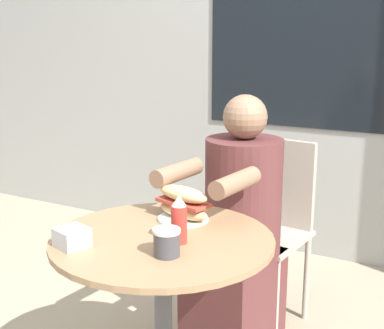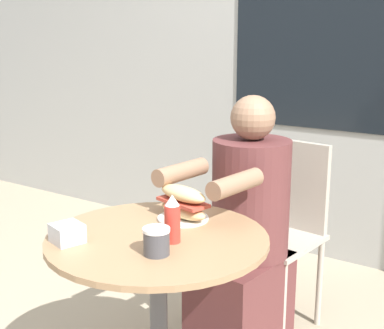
# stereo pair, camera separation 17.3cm
# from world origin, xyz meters

# --- Properties ---
(storefront_wall) EXTENTS (8.00, 0.09, 2.80)m
(storefront_wall) POSITION_xyz_m (0.00, 1.77, 1.40)
(storefront_wall) COLOR #9E9E99
(storefront_wall) RESTS_ON ground_plane
(cafe_table) EXTENTS (0.73, 0.73, 0.70)m
(cafe_table) POSITION_xyz_m (0.00, 0.00, 0.52)
(cafe_table) COLOR #997551
(cafe_table) RESTS_ON ground_plane
(diner_chair) EXTENTS (0.42, 0.42, 0.87)m
(diner_chair) POSITION_xyz_m (0.05, 0.89, 0.52)
(diner_chair) COLOR #ADA393
(diner_chair) RESTS_ON ground_plane
(seated_diner) EXTENTS (0.37, 0.59, 1.12)m
(seated_diner) POSITION_xyz_m (0.03, 0.54, 0.49)
(seated_diner) COLOR brown
(seated_diner) RESTS_ON ground_plane
(sandwich_on_plate) EXTENTS (0.23, 0.18, 0.12)m
(sandwich_on_plate) POSITION_xyz_m (-0.02, 0.18, 0.76)
(sandwich_on_plate) COLOR white
(sandwich_on_plate) RESTS_ON cafe_table
(drink_cup) EXTENTS (0.08, 0.08, 0.08)m
(drink_cup) POSITION_xyz_m (0.09, -0.12, 0.75)
(drink_cup) COLOR #424247
(drink_cup) RESTS_ON cafe_table
(napkin_box) EXTENTS (0.11, 0.11, 0.06)m
(napkin_box) POSITION_xyz_m (-0.20, -0.20, 0.73)
(napkin_box) COLOR silver
(napkin_box) RESTS_ON cafe_table
(condiment_bottle) EXTENTS (0.05, 0.05, 0.16)m
(condiment_bottle) POSITION_xyz_m (0.07, -0.02, 0.78)
(condiment_bottle) COLOR red
(condiment_bottle) RESTS_ON cafe_table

